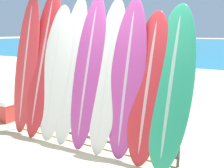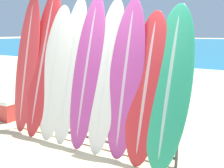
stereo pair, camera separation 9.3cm
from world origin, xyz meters
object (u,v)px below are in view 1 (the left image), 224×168
at_px(surfboard_rack, 87,117).
at_px(surfboard_slot_2, 55,72).
at_px(surfboard_slot_3, 71,70).
at_px(surfboard_slot_1, 43,61).
at_px(surfboard_slot_0, 27,63).
at_px(surfboard_slot_8, 171,86).
at_px(surfboard_slot_4, 88,71).
at_px(person_mid_beach, 87,65).
at_px(cooler_box, 3,110).
at_px(surfboard_slot_5, 108,75).
at_px(person_far_left, 173,54).
at_px(surfboard_slot_6, 127,78).
at_px(surfboard_slot_7, 148,87).

xyz_separation_m(surfboard_rack, surfboard_slot_2, (-0.65, 0.04, 0.65)).
height_order(surfboard_slot_2, surfboard_slot_3, surfboard_slot_3).
bearing_deg(surfboard_slot_1, surfboard_slot_0, -172.52).
bearing_deg(surfboard_slot_0, surfboard_slot_8, -0.19).
bearing_deg(surfboard_slot_3, surfboard_slot_4, -2.38).
xyz_separation_m(person_mid_beach, cooler_box, (-0.47, -2.33, -0.68)).
bearing_deg(person_mid_beach, surfboard_slot_8, 47.95).
relative_size(surfboard_slot_1, surfboard_slot_2, 1.14).
relative_size(surfboard_slot_5, person_far_left, 1.44).
height_order(surfboard_slot_3, surfboard_slot_6, surfboard_slot_3).
distance_m(surfboard_slot_0, surfboard_slot_4, 1.31).
distance_m(surfboard_slot_8, person_far_left, 7.73).
xyz_separation_m(surfboard_slot_1, person_mid_beach, (-0.73, 2.37, -0.36)).
height_order(surfboard_rack, person_far_left, person_far_left).
relative_size(surfboard_rack, person_mid_beach, 1.79).
bearing_deg(person_mid_beach, surfboard_slot_7, 44.67).
height_order(surfboard_slot_1, surfboard_slot_8, surfboard_slot_1).
bearing_deg(surfboard_slot_6, surfboard_slot_1, 177.68).
bearing_deg(person_far_left, surfboard_slot_0, 70.97).
bearing_deg(person_far_left, surfboard_slot_1, 73.70).
distance_m(surfboard_slot_6, surfboard_slot_8, 0.64).
bearing_deg(surfboard_slot_1, surfboard_slot_5, -1.79).
relative_size(surfboard_slot_2, surfboard_slot_7, 1.07).
relative_size(surfboard_slot_5, surfboard_slot_7, 1.10).
xyz_separation_m(surfboard_rack, surfboard_slot_6, (0.67, 0.04, 0.67)).
xyz_separation_m(surfboard_slot_4, person_far_left, (-0.86, 7.41, -0.31)).
height_order(surfboard_slot_1, cooler_box, surfboard_slot_1).
height_order(person_mid_beach, person_far_left, person_mid_beach).
bearing_deg(surfboard_slot_0, surfboard_slot_6, -0.56).
relative_size(surfboard_slot_1, surfboard_slot_7, 1.22).
bearing_deg(surfboard_slot_5, surfboard_slot_7, -2.61).
bearing_deg(surfboard_slot_6, surfboard_slot_8, 0.98).
relative_size(surfboard_slot_1, surfboard_slot_3, 1.09).
distance_m(surfboard_slot_5, person_mid_beach, 3.16).
xyz_separation_m(surfboard_slot_2, surfboard_slot_7, (1.64, -0.01, -0.07)).
relative_size(surfboard_slot_5, surfboard_slot_8, 1.06).
height_order(surfboard_slot_7, surfboard_slot_8, surfboard_slot_8).
xyz_separation_m(surfboard_rack, surfboard_slot_5, (0.34, 0.06, 0.68)).
bearing_deg(surfboard_rack, surfboard_slot_3, 167.56).
xyz_separation_m(surfboard_slot_7, surfboard_slot_8, (0.31, 0.02, 0.04)).
bearing_deg(surfboard_slot_0, surfboard_rack, -2.52).
relative_size(surfboard_rack, surfboard_slot_4, 1.27).
relative_size(surfboard_slot_1, surfboard_slot_8, 1.18).
relative_size(surfboard_slot_3, surfboard_slot_4, 1.00).
xyz_separation_m(surfboard_rack, surfboard_slot_3, (-0.35, 0.08, 0.71)).
xyz_separation_m(surfboard_rack, surfboard_slot_4, (-0.00, 0.06, 0.71)).
bearing_deg(surfboard_slot_1, person_far_left, 89.27).
relative_size(surfboard_slot_0, surfboard_slot_4, 1.04).
relative_size(surfboard_rack, surfboard_slot_0, 1.22).
xyz_separation_m(surfboard_slot_1, surfboard_slot_8, (2.27, -0.06, -0.19)).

